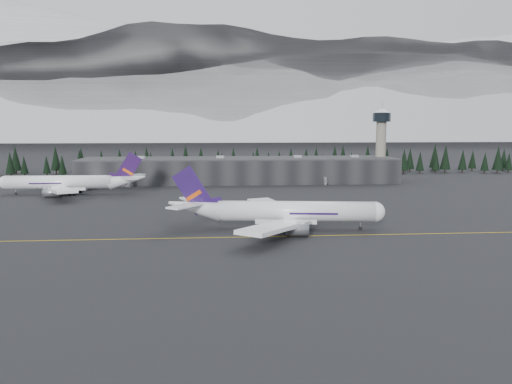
{
  "coord_description": "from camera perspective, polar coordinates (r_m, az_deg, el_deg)",
  "views": [
    {
      "loc": [
        -12.08,
        -130.68,
        29.41
      ],
      "look_at": [
        0.0,
        20.0,
        9.0
      ],
      "focal_mm": 35.0,
      "sensor_mm": 36.0,
      "label": 1
    }
  ],
  "objects": [
    {
      "name": "gse_vehicle_b",
      "position": [
        245.74,
        7.96,
        0.91
      ],
      "size": [
        4.65,
        3.03,
        1.47
      ],
      "primitive_type": "imported",
      "rotation": [
        0.0,
        0.0,
        -1.25
      ],
      "color": "silver",
      "rests_on": "ground"
    },
    {
      "name": "jet_main",
      "position": [
        140.96,
        2.39,
        -2.25
      ],
      "size": [
        61.39,
        56.36,
        18.09
      ],
      "rotation": [
        0.0,
        0.0,
        -0.13
      ],
      "color": "white",
      "rests_on": "ground"
    },
    {
      "name": "control_tower",
      "position": [
        273.01,
        14.1,
        6.2
      ],
      "size": [
        10.0,
        10.0,
        37.7
      ],
      "color": "gray",
      "rests_on": "ground"
    },
    {
      "name": "gse_vehicle_a",
      "position": [
        240.01,
        -14.39,
        0.56
      ],
      "size": [
        2.69,
        4.9,
        1.3
      ],
      "primitive_type": "imported",
      "rotation": [
        0.0,
        0.0,
        0.12
      ],
      "color": "silver",
      "rests_on": "ground"
    },
    {
      "name": "taxiline",
      "position": [
        132.55,
        0.76,
        -5.13
      ],
      "size": [
        400.0,
        0.4,
        0.02
      ],
      "primitive_type": "cube",
      "color": "gold",
      "rests_on": "ground"
    },
    {
      "name": "jet_parked",
      "position": [
        225.7,
        -20.28,
        1.03
      ],
      "size": [
        61.74,
        56.97,
        18.15
      ],
      "rotation": [
        0.0,
        0.0,
        3.12
      ],
      "color": "white",
      "rests_on": "ground"
    },
    {
      "name": "ground",
      "position": [
        134.49,
        0.68,
        -4.94
      ],
      "size": [
        1400.0,
        1400.0,
        0.0
      ],
      "primitive_type": "plane",
      "color": "black",
      "rests_on": "ground"
    },
    {
      "name": "treeline",
      "position": [
        293.75,
        -2.22,
        3.41
      ],
      "size": [
        360.0,
        20.0,
        15.0
      ],
      "primitive_type": "cube",
      "color": "black",
      "rests_on": "ground"
    },
    {
      "name": "mountain_ridge",
      "position": [
        1131.13,
        -3.99,
        6.18
      ],
      "size": [
        4400.0,
        900.0,
        420.0
      ],
      "primitive_type": null,
      "color": "white",
      "rests_on": "ground"
    },
    {
      "name": "terminal",
      "position": [
        257.01,
        -1.87,
        2.53
      ],
      "size": [
        160.0,
        30.0,
        12.6
      ],
      "color": "black",
      "rests_on": "ground"
    }
  ]
}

